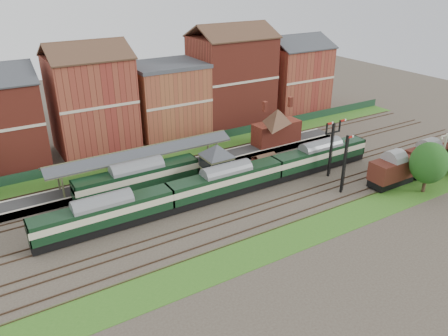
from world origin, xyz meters
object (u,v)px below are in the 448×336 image
semaphore_bracket (331,146)px  goods_van_a (392,170)px  signal_box (217,164)px  platform_railcar (138,178)px  dmu_train (226,181)px

semaphore_bracket → goods_van_a: (5.20, -6.50, -2.39)m
signal_box → goods_van_a: size_ratio=0.92×
signal_box → platform_railcar: 10.59m
semaphore_bracket → dmu_train: (-15.57, 2.50, -2.46)m
dmu_train → goods_van_a: bearing=-23.4°
signal_box → goods_van_a: bearing=-31.2°
dmu_train → goods_van_a: 22.63m
semaphore_bracket → goods_van_a: bearing=-51.4°
semaphore_bracket → signal_box: bearing=159.1°
dmu_train → platform_railcar: (-9.51, 6.50, 0.07)m
semaphore_bracket → platform_railcar: size_ratio=0.49×
signal_box → dmu_train: 3.45m
platform_railcar → signal_box: bearing=-17.9°
platform_railcar → goods_van_a: 34.01m
goods_van_a → semaphore_bracket: bearing=128.6°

